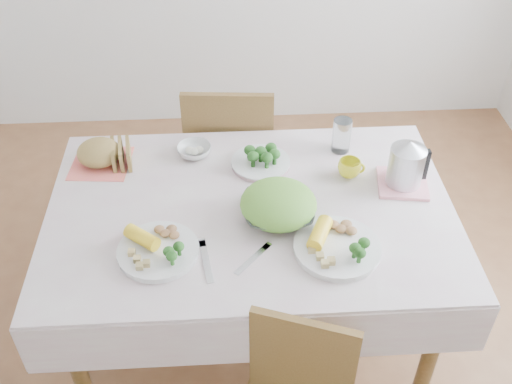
{
  "coord_description": "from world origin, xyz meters",
  "views": [
    {
      "loc": [
        -0.08,
        -1.65,
        2.23
      ],
      "look_at": [
        0.02,
        0.02,
        0.82
      ],
      "focal_mm": 42.0,
      "sensor_mm": 36.0,
      "label": 1
    }
  ],
  "objects": [
    {
      "name": "glass_tumbler",
      "position": [
        0.39,
        0.34,
        0.83
      ],
      "size": [
        0.08,
        0.08,
        0.15
      ],
      "primitive_type": "cylinder",
      "rotation": [
        0.0,
        0.0,
        0.05
      ],
      "color": "white",
      "rests_on": "tablecloth"
    },
    {
      "name": "pink_tray",
      "position": [
        0.59,
        0.1,
        0.77
      ],
      "size": [
        0.21,
        0.21,
        0.01
      ],
      "primitive_type": "cube",
      "rotation": [
        0.0,
        0.0,
        -0.15
      ],
      "color": "pink",
      "rests_on": "tablecloth"
    },
    {
      "name": "dining_table",
      "position": [
        0.0,
        0.0,
        0.38
      ],
      "size": [
        1.4,
        0.9,
        0.75
      ],
      "primitive_type": "cube",
      "color": "brown",
      "rests_on": "floor"
    },
    {
      "name": "napkin",
      "position": [
        -0.59,
        0.3,
        0.76
      ],
      "size": [
        0.25,
        0.25,
        0.0
      ],
      "primitive_type": "cube",
      "rotation": [
        0.0,
        0.0,
        -0.09
      ],
      "color": "#FB7064",
      "rests_on": "tablecloth"
    },
    {
      "name": "tablecloth",
      "position": [
        0.0,
        0.0,
        0.76
      ],
      "size": [
        1.5,
        1.0,
        0.01
      ],
      "primitive_type": "cube",
      "color": "beige",
      "rests_on": "dining_table"
    },
    {
      "name": "salad_bowl",
      "position": [
        0.1,
        -0.06,
        0.79
      ],
      "size": [
        0.26,
        0.26,
        0.06
      ],
      "primitive_type": "imported",
      "rotation": [
        0.0,
        0.0,
        0.02
      ],
      "color": "white",
      "rests_on": "tablecloth"
    },
    {
      "name": "electric_kettle",
      "position": [
        0.59,
        0.1,
        0.88
      ],
      "size": [
        0.14,
        0.14,
        0.19
      ],
      "primitive_type": "cylinder",
      "rotation": [
        0.0,
        0.0,
        -0.06
      ],
      "color": "#B2B5BA",
      "rests_on": "pink_tray"
    },
    {
      "name": "dinner_plate_left",
      "position": [
        -0.32,
        -0.22,
        0.77
      ],
      "size": [
        0.38,
        0.38,
        0.02
      ],
      "primitive_type": "cylinder",
      "rotation": [
        0.0,
        0.0,
        0.54
      ],
      "color": "white",
      "rests_on": "tablecloth"
    },
    {
      "name": "bread_loaf",
      "position": [
        -0.59,
        0.3,
        0.82
      ],
      "size": [
        0.21,
        0.21,
        0.1
      ],
      "primitive_type": "ellipsoid",
      "rotation": [
        0.0,
        0.0,
        -0.32
      ],
      "color": "olive",
      "rests_on": "napkin"
    },
    {
      "name": "floor",
      "position": [
        0.0,
        0.0,
        0.0
      ],
      "size": [
        3.6,
        3.6,
        0.0
      ],
      "primitive_type": "plane",
      "color": "brown",
      "rests_on": "ground"
    },
    {
      "name": "yellow_mug",
      "position": [
        0.39,
        0.17,
        0.8
      ],
      "size": [
        0.11,
        0.11,
        0.07
      ],
      "primitive_type": "imported",
      "rotation": [
        0.0,
        0.0,
        -0.18
      ],
      "color": "yellow",
      "rests_on": "tablecloth"
    },
    {
      "name": "dinner_plate_right",
      "position": [
        0.28,
        -0.24,
        0.77
      ],
      "size": [
        0.42,
        0.42,
        0.02
      ],
      "primitive_type": "cylinder",
      "rotation": [
        0.0,
        0.0,
        -0.78
      ],
      "color": "white",
      "rests_on": "tablecloth"
    },
    {
      "name": "fork_left",
      "position": [
        -0.16,
        -0.26,
        0.76
      ],
      "size": [
        0.05,
        0.2,
        0.0
      ],
      "primitive_type": "cube",
      "rotation": [
        0.0,
        0.0,
        0.15
      ],
      "color": "silver",
      "rests_on": "tablecloth"
    },
    {
      "name": "chair_far",
      "position": [
        -0.06,
        0.73,
        0.47
      ],
      "size": [
        0.45,
        0.45,
        0.93
      ],
      "primitive_type": "cube",
      "rotation": [
        0.0,
        0.0,
        3.06
      ],
      "color": "brown",
      "rests_on": "floor"
    },
    {
      "name": "fork_right",
      "position": [
        -0.01,
        -0.26,
        0.76
      ],
      "size": [
        0.13,
        0.14,
        0.0
      ],
      "primitive_type": "cube",
      "rotation": [
        0.0,
        0.0,
        -0.73
      ],
      "color": "silver",
      "rests_on": "tablecloth"
    },
    {
      "name": "fruit_bowl",
      "position": [
        -0.21,
        0.34,
        0.78
      ],
      "size": [
        0.15,
        0.15,
        0.04
      ],
      "primitive_type": "imported",
      "rotation": [
        0.0,
        0.0,
        -0.1
      ],
      "color": "white",
      "rests_on": "tablecloth"
    },
    {
      "name": "broccoli_plate",
      "position": [
        0.05,
        0.26,
        0.77
      ],
      "size": [
        0.3,
        0.3,
        0.02
      ],
      "primitive_type": "cylinder",
      "rotation": [
        0.0,
        0.0,
        0.33
      ],
      "color": "beige",
      "rests_on": "tablecloth"
    }
  ]
}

